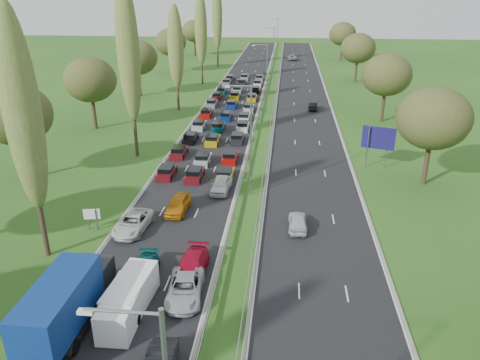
% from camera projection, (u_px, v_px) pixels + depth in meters
% --- Properties ---
extents(ground, '(260.00, 260.00, 0.00)m').
position_uv_depth(ground, '(267.00, 111.00, 84.82)').
color(ground, '#264F18').
rests_on(ground, ground).
extents(near_carriageway, '(10.50, 215.00, 0.04)m').
position_uv_depth(near_carriageway, '(231.00, 107.00, 87.74)').
color(near_carriageway, black).
rests_on(near_carriageway, ground).
extents(far_carriageway, '(10.50, 215.00, 0.04)m').
position_uv_depth(far_carriageway, '(304.00, 108.00, 86.49)').
color(far_carriageway, black).
rests_on(far_carriageway, ground).
extents(central_reservation, '(2.36, 215.00, 0.32)m').
position_uv_depth(central_reservation, '(267.00, 105.00, 86.90)').
color(central_reservation, gray).
rests_on(central_reservation, ground).
extents(lamp_columns, '(0.18, 140.18, 12.00)m').
position_uv_depth(lamp_columns, '(267.00, 80.00, 80.67)').
color(lamp_columns, gray).
rests_on(lamp_columns, ground).
extents(poplar_row, '(2.80, 127.80, 22.44)m').
position_uv_depth(poplar_row, '(159.00, 47.00, 70.67)').
color(poplar_row, '#2D2116').
rests_on(poplar_row, ground).
extents(woodland_left, '(8.00, 166.00, 11.10)m').
position_uv_depth(woodland_left, '(81.00, 84.00, 68.35)').
color(woodland_left, '#2D2116').
rests_on(woodland_left, ground).
extents(woodland_right, '(8.00, 153.00, 11.10)m').
position_uv_depth(woodland_right, '(398.00, 85.00, 67.82)').
color(woodland_right, '#2D2116').
rests_on(woodland_right, ground).
extents(traffic_queue_fill, '(9.09, 67.03, 0.80)m').
position_uv_depth(traffic_queue_fill, '(228.00, 110.00, 83.31)').
color(traffic_queue_fill, '#590F14').
rests_on(traffic_queue_fill, ground).
extents(near_car_2, '(2.92, 5.61, 1.51)m').
position_uv_depth(near_car_2, '(133.00, 223.00, 43.10)').
color(near_car_2, silver).
rests_on(near_car_2, near_carriageway).
extents(near_car_7, '(2.15, 4.83, 1.38)m').
position_uv_depth(near_car_7, '(143.00, 271.00, 35.89)').
color(near_car_7, '#054E50').
rests_on(near_car_7, near_carriageway).
extents(near_car_8, '(2.10, 4.79, 1.61)m').
position_uv_depth(near_car_8, '(178.00, 204.00, 46.65)').
color(near_car_8, '#CA770D').
rests_on(near_car_8, near_carriageway).
extents(near_car_10, '(2.93, 5.57, 1.49)m').
position_uv_depth(near_car_10, '(185.00, 288.00, 33.80)').
color(near_car_10, '#AAAEB4').
rests_on(near_car_10, near_carriageway).
extents(near_car_11, '(2.37, 5.33, 1.52)m').
position_uv_depth(near_car_11, '(191.00, 266.00, 36.44)').
color(near_car_11, '#A70A25').
rests_on(near_car_11, near_carriageway).
extents(near_car_12, '(2.21, 4.84, 1.61)m').
position_uv_depth(near_car_12, '(221.00, 184.00, 51.34)').
color(near_car_12, silver).
rests_on(near_car_12, near_carriageway).
extents(far_car_0, '(1.75, 4.24, 1.44)m').
position_uv_depth(far_car_0, '(298.00, 221.00, 43.42)').
color(far_car_0, silver).
rests_on(far_car_0, far_carriageway).
extents(far_car_1, '(1.81, 4.38, 1.41)m').
position_uv_depth(far_car_1, '(313.00, 106.00, 85.36)').
color(far_car_1, black).
rests_on(far_car_1, far_carriageway).
extents(far_car_2, '(3.02, 5.75, 1.54)m').
position_uv_depth(far_car_2, '(292.00, 57.00, 142.68)').
color(far_car_2, gray).
rests_on(far_car_2, far_carriageway).
extents(blue_lorry, '(2.73, 9.84, 4.16)m').
position_uv_depth(blue_lorry, '(67.00, 303.00, 30.04)').
color(blue_lorry, black).
rests_on(blue_lorry, near_carriageway).
extents(white_van_front, '(2.14, 5.46, 2.19)m').
position_uv_depth(white_van_front, '(125.00, 305.00, 31.46)').
color(white_van_front, white).
rests_on(white_van_front, near_carriageway).
extents(white_van_rear, '(2.19, 5.57, 2.24)m').
position_uv_depth(white_van_rear, '(132.00, 291.00, 32.85)').
color(white_van_rear, white).
rests_on(white_van_rear, near_carriageway).
extents(info_sign, '(1.50, 0.35, 2.10)m').
position_uv_depth(info_sign, '(92.00, 216.00, 43.01)').
color(info_sign, gray).
rests_on(info_sign, ground).
extents(direction_sign, '(3.82, 1.39, 5.20)m').
position_uv_depth(direction_sign, '(378.00, 140.00, 57.16)').
color(direction_sign, gray).
rests_on(direction_sign, ground).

